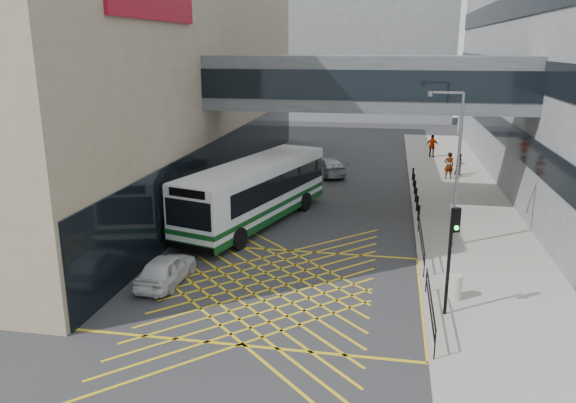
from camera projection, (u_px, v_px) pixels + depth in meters
The scene contains 18 objects.
ground at pixel (270, 289), 22.72m from camera, with size 120.00×120.00×0.00m, color #333335.
building_whsmith at pixel (64, 69), 38.87m from camera, with size 24.17×42.00×16.00m.
building_far at pixel (347, 50), 77.53m from camera, with size 28.00×16.00×18.00m, color slate.
skybridge at pixel (366, 83), 31.57m from camera, with size 20.00×4.10×3.00m.
pavement at pixel (460, 201), 35.36m from camera, with size 6.00×54.00×0.16m, color gray.
box_junction at pixel (270, 289), 22.72m from camera, with size 12.00×9.00×0.01m.
bus at pixel (256, 191), 30.80m from camera, with size 6.16×12.48×3.42m.
car_white at pixel (166, 269), 23.14m from camera, with size 1.63×3.99×1.27m, color silver.
car_dark at pixel (273, 198), 33.71m from camera, with size 1.79×4.58×1.43m, color black.
car_silver at pixel (328, 166), 42.61m from camera, with size 1.95×4.63×1.44m, color #9A9DA3.
traffic_light at pixel (452, 246), 19.49m from camera, with size 0.33×0.48×4.05m.
street_lamp at pixel (455, 160), 26.17m from camera, with size 1.67×0.28×7.36m.
litter_bin at pixel (455, 287), 21.40m from camera, with size 0.55×0.55×0.96m, color #ADA89E.
kerb_railings at pixel (425, 263), 23.11m from camera, with size 0.05×12.54×1.00m.
bollards at pixel (416, 191), 35.69m from camera, with size 0.14×10.14×0.90m.
pedestrian_a at pixel (449, 166), 40.75m from camera, with size 0.77×0.55×1.94m, color gray.
pedestrian_b at pixel (460, 165), 41.77m from camera, with size 0.80×0.46×1.63m, color gray.
pedestrian_c at pixel (432, 146), 48.68m from camera, with size 1.15×0.55×1.94m, color gray.
Camera 1 is at (4.48, -20.47, 9.51)m, focal length 35.00 mm.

